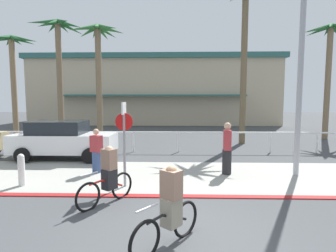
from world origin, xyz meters
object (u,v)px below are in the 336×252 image
(streetlight_curb, at_px, (305,49))
(palm_tree_2, at_px, (98,51))
(bollard_1, at_px, (21,170))
(cyclist_black_0, at_px, (170,208))
(palm_tree_4, at_px, (330,51))
(palm_tree_3, at_px, (244,26))
(pedestrian_1, at_px, (96,153))
(palm_tree_0, at_px, (12,59))
(car_white_1, at_px, (63,139))
(cyclist_red_1, at_px, (108,176))
(pedestrian_0, at_px, (227,150))
(palm_tree_1, at_px, (59,49))
(stop_sign_bike_lane, at_px, (124,132))

(streetlight_curb, bearing_deg, palm_tree_2, 139.66)
(bollard_1, bearing_deg, cyclist_black_0, -35.58)
(palm_tree_2, bearing_deg, palm_tree_4, 6.64)
(palm_tree_3, relative_size, cyclist_black_0, 6.04)
(pedestrian_1, bearing_deg, cyclist_black_0, -60.60)
(palm_tree_0, distance_m, palm_tree_2, 6.62)
(bollard_1, height_order, palm_tree_4, palm_tree_4)
(car_white_1, bearing_deg, palm_tree_2, 86.36)
(streetlight_curb, height_order, cyclist_red_1, streetlight_curb)
(palm_tree_2, distance_m, pedestrian_0, 10.72)
(palm_tree_4, height_order, pedestrian_0, palm_tree_4)
(palm_tree_2, height_order, palm_tree_4, palm_tree_4)
(cyclist_black_0, xyz_separation_m, cyclist_red_1, (-1.62, 2.02, 0.00))
(palm_tree_1, xyz_separation_m, pedestrian_0, (9.28, -8.18, -4.97))
(palm_tree_0, relative_size, car_white_1, 1.58)
(car_white_1, xyz_separation_m, pedestrian_0, (6.78, -2.36, -0.01))
(cyclist_black_0, bearing_deg, palm_tree_3, 70.70)
(stop_sign_bike_lane, distance_m, pedestrian_0, 3.72)
(stop_sign_bike_lane, relative_size, car_white_1, 0.58)
(palm_tree_2, relative_size, cyclist_red_1, 4.69)
(palm_tree_0, xyz_separation_m, palm_tree_1, (3.55, -0.82, 0.51))
(palm_tree_3, xyz_separation_m, pedestrian_1, (-6.77, -6.70, -6.09))
(pedestrian_0, bearing_deg, palm_tree_4, 47.45)
(palm_tree_0, xyz_separation_m, cyclist_red_1, (9.31, -11.73, -4.63))
(palm_tree_0, height_order, pedestrian_1, palm_tree_0)
(palm_tree_1, bearing_deg, cyclist_black_0, -60.31)
(cyclist_black_0, bearing_deg, car_white_1, 124.39)
(bollard_1, relative_size, pedestrian_0, 0.54)
(palm_tree_1, xyz_separation_m, palm_tree_2, (2.81, -1.00, -0.33))
(palm_tree_2, height_order, pedestrian_0, palm_tree_2)
(bollard_1, height_order, cyclist_black_0, cyclist_black_0)
(palm_tree_4, relative_size, cyclist_red_1, 4.93)
(palm_tree_4, xyz_separation_m, cyclist_black_0, (-10.06, -13.63, -5.08))
(bollard_1, distance_m, palm_tree_4, 18.69)
(palm_tree_4, height_order, car_white_1, palm_tree_4)
(palm_tree_4, distance_m, cyclist_red_1, 17.24)
(bollard_1, xyz_separation_m, streetlight_curb, (8.86, 1.14, 3.76))
(palm_tree_2, bearing_deg, streetlight_curb, -40.34)
(car_white_1, bearing_deg, palm_tree_0, 132.39)
(cyclist_black_0, bearing_deg, palm_tree_4, 53.57)
(bollard_1, distance_m, palm_tree_0, 13.15)
(streetlight_curb, bearing_deg, cyclist_black_0, -134.05)
(palm_tree_2, xyz_separation_m, palm_tree_3, (8.60, -0.39, 1.32))
(pedestrian_0, bearing_deg, palm_tree_2, 132.03)
(cyclist_red_1, bearing_deg, streetlight_curb, 22.21)
(streetlight_curb, height_order, car_white_1, streetlight_curb)
(palm_tree_1, relative_size, pedestrian_1, 4.81)
(palm_tree_2, bearing_deg, car_white_1, -93.64)
(bollard_1, bearing_deg, palm_tree_0, 121.21)
(bollard_1, height_order, palm_tree_0, palm_tree_0)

